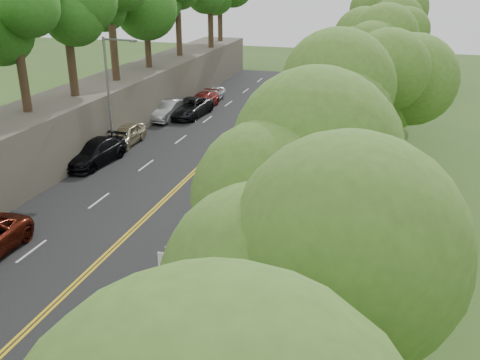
% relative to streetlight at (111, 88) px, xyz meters
% --- Properties ---
extents(ground, '(140.00, 140.00, 0.00)m').
position_rel_streetlight_xyz_m(ground, '(10.46, -14.00, -4.64)').
color(ground, '#33511E').
rests_on(ground, ground).
extents(road, '(11.20, 66.00, 0.04)m').
position_rel_streetlight_xyz_m(road, '(5.06, 1.00, -4.62)').
color(road, black).
rests_on(road, ground).
extents(sidewalk, '(4.20, 66.00, 0.05)m').
position_rel_streetlight_xyz_m(sidewalk, '(13.01, 1.00, -4.61)').
color(sidewalk, gray).
rests_on(sidewalk, ground).
extents(jersey_barrier, '(0.42, 66.00, 0.60)m').
position_rel_streetlight_xyz_m(jersey_barrier, '(10.71, 1.00, -4.34)').
color(jersey_barrier, '#B5CE2B').
rests_on(jersey_barrier, ground).
extents(rock_embankment, '(5.00, 66.00, 4.00)m').
position_rel_streetlight_xyz_m(rock_embankment, '(-3.04, 1.00, -2.64)').
color(rock_embankment, '#595147').
rests_on(rock_embankment, ground).
extents(chainlink_fence, '(0.04, 66.00, 2.00)m').
position_rel_streetlight_xyz_m(chainlink_fence, '(15.11, 1.00, -3.64)').
color(chainlink_fence, slate).
rests_on(chainlink_fence, ground).
extents(trees_fenceside, '(7.00, 66.00, 14.00)m').
position_rel_streetlight_xyz_m(trees_fenceside, '(17.46, 1.00, 2.36)').
color(trees_fenceside, '#56862E').
rests_on(trees_fenceside, ground).
extents(streetlight, '(2.52, 0.22, 8.00)m').
position_rel_streetlight_xyz_m(streetlight, '(0.00, 0.00, 0.00)').
color(streetlight, gray).
rests_on(streetlight, ground).
extents(signpost, '(0.62, 0.09, 3.10)m').
position_rel_streetlight_xyz_m(signpost, '(11.51, -17.02, -2.68)').
color(signpost, gray).
rests_on(signpost, sidewalk).
extents(construction_barrel, '(0.63, 0.63, 1.03)m').
position_rel_streetlight_xyz_m(construction_barrel, '(13.46, 8.20, -4.07)').
color(construction_barrel, '#FB5B00').
rests_on(construction_barrel, sidewalk).
extents(concrete_block, '(1.42, 1.17, 0.85)m').
position_rel_streetlight_xyz_m(concrete_block, '(14.76, -14.45, -4.17)').
color(concrete_block, gray).
rests_on(concrete_block, sidewalk).
extents(car_3, '(2.68, 5.59, 1.57)m').
position_rel_streetlight_xyz_m(car_3, '(-0.14, -2.62, -3.82)').
color(car_3, black).
rests_on(car_3, road).
extents(car_4, '(1.86, 4.37, 1.47)m').
position_rel_streetlight_xyz_m(car_4, '(-0.14, 1.72, -3.86)').
color(car_4, tan).
rests_on(car_4, road).
extents(car_5, '(2.06, 5.01, 1.61)m').
position_rel_streetlight_xyz_m(car_5, '(0.02, 9.17, -3.79)').
color(car_5, '#B1B4B8').
rests_on(car_5, road).
extents(car_6, '(2.91, 5.74, 1.55)m').
position_rel_streetlight_xyz_m(car_6, '(1.41, 10.58, -3.82)').
color(car_6, black).
rests_on(car_6, road).
extents(car_7, '(2.28, 4.86, 1.37)m').
position_rel_streetlight_xyz_m(car_7, '(1.46, 13.77, -3.91)').
color(car_7, maroon).
rests_on(car_7, road).
extents(car_8, '(1.66, 3.98, 1.35)m').
position_rel_streetlight_xyz_m(car_8, '(1.46, 16.67, -3.93)').
color(car_8, silver).
rests_on(car_8, road).
extents(painter_0, '(0.78, 1.02, 1.87)m').
position_rel_streetlight_xyz_m(painter_0, '(11.91, -13.00, -3.65)').
color(painter_0, '#D38500').
rests_on(painter_0, sidewalk).
extents(painter_1, '(0.51, 0.67, 1.64)m').
position_rel_streetlight_xyz_m(painter_1, '(11.21, -4.30, -3.77)').
color(painter_1, white).
rests_on(painter_1, sidewalk).
extents(painter_2, '(0.76, 0.92, 1.72)m').
position_rel_streetlight_xyz_m(painter_2, '(11.21, -12.98, -3.73)').
color(painter_2, '#212328').
rests_on(painter_2, sidewalk).
extents(painter_3, '(0.79, 1.13, 1.59)m').
position_rel_streetlight_xyz_m(painter_3, '(11.91, -10.40, -3.79)').
color(painter_3, '#9B5B3D').
rests_on(painter_3, sidewalk).
extents(person_far, '(1.15, 0.61, 1.86)m').
position_rel_streetlight_xyz_m(person_far, '(13.82, 3.83, -3.66)').
color(person_far, black).
rests_on(person_far, sidewalk).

